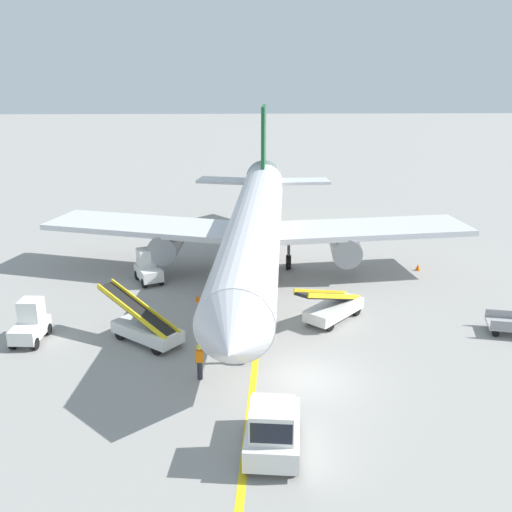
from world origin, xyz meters
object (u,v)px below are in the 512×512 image
Objects in this scene: baggage_tug_near_wing at (30,323)px; belt_loader_aft_hold at (333,307)px; safety_cone_wingtip_right at (198,298)px; safety_cone_nose_right at (221,349)px; airliner at (255,226)px; baggage_tug_by_cargo_door at (148,268)px; safety_cone_wingtip_left at (418,267)px; safety_cone_nose_left at (275,278)px; ground_crew_marshaller at (200,361)px; pushback_tug at (273,429)px; ground_crew_wing_walker at (226,290)px; belt_loader_forward_hold at (145,327)px.

baggage_tug_near_wing is 0.54× the size of belt_loader_aft_hold.
safety_cone_nose_right is at bearing -76.91° from safety_cone_wingtip_right.
airliner is 7.41m from baggage_tug_by_cargo_door.
safety_cone_wingtip_left is 15.46m from safety_cone_wingtip_right.
airliner is at bearing 135.06° from safety_cone_nose_left.
belt_loader_aft_hold is at bearing 41.96° from ground_crew_marshaller.
ground_crew_marshaller is 3.86× the size of safety_cone_nose_left.
baggage_tug_near_wing is at bearing -148.31° from safety_cone_wingtip_right.
belt_loader_aft_hold is 10.33× the size of safety_cone_wingtip_left.
safety_cone_nose_right is 1.00× the size of safety_cone_wingtip_right.
baggage_tug_by_cargo_door is 1.60× the size of ground_crew_marshaller.
pushback_tug is (0.14, -18.76, -2.42)m from airliner.
belt_loader_aft_hold is at bearing -61.19° from airliner.
safety_cone_nose_left is 1.00× the size of safety_cone_wingtip_left.
baggage_tug_near_wing reaches higher than safety_cone_nose_left.
safety_cone_nose_right is at bearing -63.89° from baggage_tug_by_cargo_door.
belt_loader_aft_hold is at bearing -131.29° from safety_cone_wingtip_left.
safety_cone_nose_left is at bearing 72.03° from safety_cone_nose_right.
baggage_tug_by_cargo_door is 6.18× the size of safety_cone_nose_right.
safety_cone_wingtip_left is at bearing 24.06° from ground_crew_wing_walker.
safety_cone_wingtip_right is at bearing 103.09° from safety_cone_nose_right.
ground_crew_wing_walker is 14.15m from safety_cone_wingtip_left.
safety_cone_nose_left is at bearing 71.74° from ground_crew_marshaller.
baggage_tug_by_cargo_door reaches higher than safety_cone_nose_right.
safety_cone_nose_right is (0.84, 2.39, -0.69)m from ground_crew_marshaller.
belt_loader_forward_hold reaches higher than safety_cone_nose_right.
safety_cone_nose_right is at bearing -137.90° from safety_cone_wingtip_left.
belt_loader_forward_hold is 1.03× the size of belt_loader_aft_hold.
baggage_tug_near_wing is at bearing -156.03° from safety_cone_wingtip_left.
belt_loader_aft_hold is 8.10m from safety_cone_wingtip_right.
pushback_tug is 2.22× the size of ground_crew_marshaller.
safety_cone_nose_left is (12.79, 8.11, -0.71)m from baggage_tug_near_wing.
belt_loader_forward_hold is 6.07m from ground_crew_wing_walker.
belt_loader_forward_hold reaches higher than ground_crew_wing_walker.
safety_cone_nose_right is at bearing -100.01° from airliner.
airliner is at bearing 79.99° from safety_cone_nose_right.
safety_cone_nose_right is 17.57m from safety_cone_wingtip_left.
baggage_tug_near_wing is 5.63× the size of safety_cone_wingtip_right.
belt_loader_forward_hold is 10.62× the size of safety_cone_nose_left.
safety_cone_nose_left is 5.69m from safety_cone_wingtip_right.
safety_cone_wingtip_right is at bearing 158.67° from ground_crew_wing_walker.
safety_cone_wingtip_left is at bearing 3.71° from airliner.
ground_crew_marshaller is (2.96, -3.80, 0.13)m from belt_loader_forward_hold.
safety_cone_nose_left is (8.15, -0.29, -0.71)m from baggage_tug_by_cargo_door.
safety_cone_nose_left is at bearing 86.43° from pushback_tug.
ground_crew_wing_walker is (9.73, 4.30, -0.02)m from baggage_tug_near_wing.
baggage_tug_by_cargo_door reaches higher than ground_crew_wing_walker.
belt_loader_forward_hold is at bearing -3.10° from baggage_tug_near_wing.
pushback_tug is at bearing -93.57° from safety_cone_nose_left.
pushback_tug is 0.83× the size of belt_loader_aft_hold.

